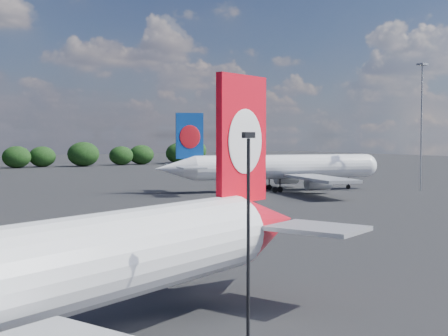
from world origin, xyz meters
TOP-DOWN VIEW (x-y plane):
  - qantas_airliner at (-2.13, -1.88)m, footprint 41.91×40.38m
  - china_southern_airliner at (59.64, 66.85)m, footprint 44.19×42.28m
  - apron_lamp_post at (7.17, -5.19)m, footprint 0.55×0.30m
  - floodlight_mast_near at (83.75, 53.56)m, footprint 1.60×1.60m

SIDE VIEW (x-z plane):
  - qantas_airliner at x=-2.13m, z-range -2.80..11.53m
  - china_southern_airliner at x=59.64m, z-range -2.84..11.69m
  - apron_lamp_post at x=7.17m, z-range 0.65..11.29m
  - floodlight_mast_near at x=83.75m, z-range 3.35..27.35m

